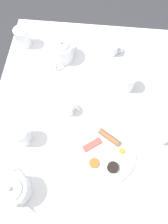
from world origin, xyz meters
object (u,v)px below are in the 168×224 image
wine_glass_spare (127,82)px  knife_by_plate (142,46)px  water_glass_short (21,135)px  fork_by_plate (112,213)px  water_glass_tall (23,37)px  teacup_with_saucer_right (111,49)px  teacup_with_saucer_left (161,135)px  breakfast_plate (106,152)px  creamer_jug (68,108)px  napkin_folded (22,97)px  teapot_far (14,190)px  teapot_near (61,51)px

wine_glass_spare → knife_by_plate: (0.09, 0.28, -0.05)m
water_glass_short → fork_by_plate: water_glass_short is taller
water_glass_tall → knife_by_plate: size_ratio=0.57×
teacup_with_saucer_right → water_glass_tall: size_ratio=1.31×
teacup_with_saucer_right → teacup_with_saucer_left: bearing=-62.0°
teacup_with_saucer_left → teacup_with_saucer_right: size_ratio=1.00×
teacup_with_saucer_right → water_glass_short: size_ratio=1.30×
teacup_with_saucer_right → wine_glass_spare: size_ratio=1.49×
teacup_with_saucer_left → water_glass_tall: size_ratio=1.31×
teacup_with_saucer_right → water_glass_short: 0.68m
breakfast_plate → knife_by_plate: breakfast_plate is taller
fork_by_plate → knife_by_plate: bearing=81.7°
fork_by_plate → water_glass_tall: bearing=122.9°
breakfast_plate → creamer_jug: size_ratio=3.09×
teacup_with_saucer_left → wine_glass_spare: 0.31m
fork_by_plate → knife_by_plate: size_ratio=0.82×
water_glass_tall → water_glass_short: (0.11, -0.56, 0.00)m
wine_glass_spare → napkin_folded: size_ratio=0.47×
water_glass_short → knife_by_plate: (0.56, 0.62, -0.05)m
breakfast_plate → wine_glass_spare: wine_glass_spare is taller
teapot_far → teacup_with_saucer_left: size_ratio=1.34×
teapot_far → water_glass_short: size_ratio=1.74×
teapot_near → teacup_with_saucer_right: (0.27, 0.06, -0.02)m
water_glass_short → knife_by_plate: water_glass_short is taller
teapot_near → knife_by_plate: size_ratio=1.06×
breakfast_plate → water_glass_tall: 0.78m
teapot_near → teacup_with_saucer_left: size_ratio=1.42×
breakfast_plate → teapot_far: 0.43m
water_glass_tall → napkin_folded: (0.06, -0.35, -0.05)m
teacup_with_saucer_right → teapot_near: bearing=-166.9°
wine_glass_spare → napkin_folded: bearing=-167.5°
teapot_near → teapot_far: (-0.09, -0.73, 0.00)m
wine_glass_spare → creamer_jug: (-0.28, -0.17, -0.02)m
water_glass_short → teacup_with_saucer_left: bearing=6.3°
teapot_far → breakfast_plate: bearing=87.0°
water_glass_tall → teapot_near: bearing=-17.3°
teacup_with_saucer_left → creamer_jug: bearing=168.0°
wine_glass_spare → teacup_with_saucer_right: bearing=113.0°
water_glass_tall → knife_by_plate: bearing=4.4°
breakfast_plate → wine_glass_spare: bearing=77.2°
napkin_folded → teacup_with_saucer_left: bearing=-11.8°
teacup_with_saucer_left → napkin_folded: (-0.70, 0.15, -0.03)m
teacup_with_saucer_left → fork_by_plate: size_ratio=0.91×
teacup_with_saucer_right → fork_by_plate: (0.05, -0.84, -0.03)m
water_glass_tall → napkin_folded: size_ratio=0.53×
breakfast_plate → water_glass_tall: water_glass_tall is taller
fork_by_plate → teacup_with_saucer_right: bearing=93.5°
water_glass_short → teapot_near: bearing=76.9°
knife_by_plate → creamer_jug: bearing=-129.3°
napkin_folded → knife_by_plate: size_ratio=1.07×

